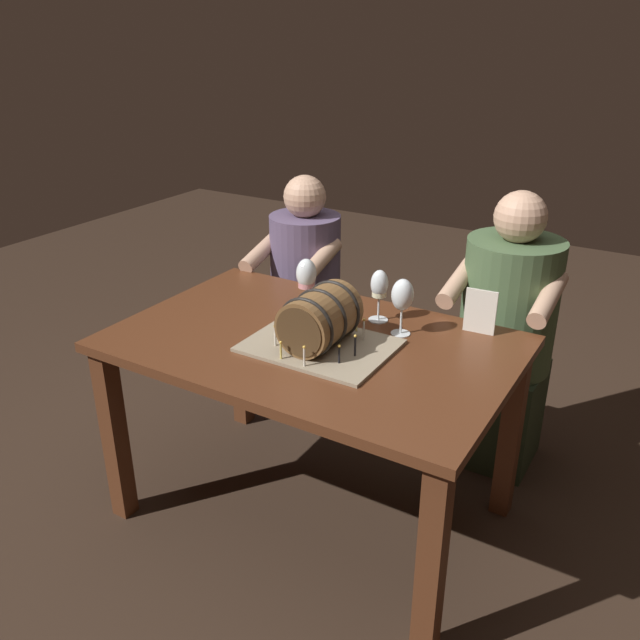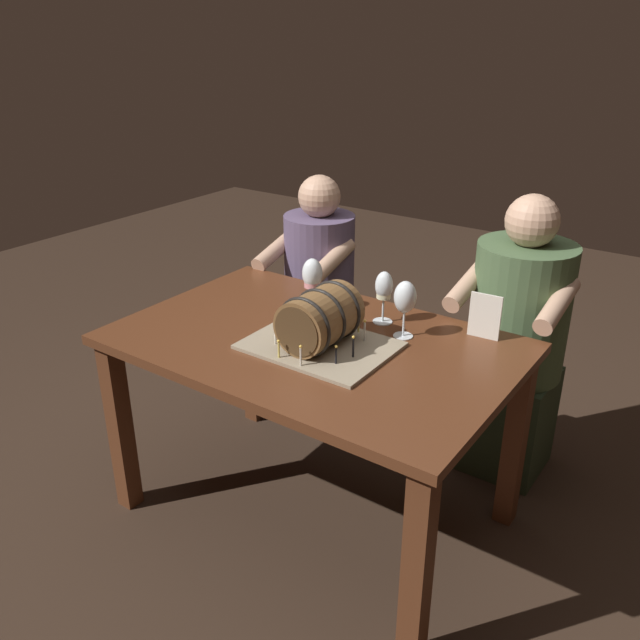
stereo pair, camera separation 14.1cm
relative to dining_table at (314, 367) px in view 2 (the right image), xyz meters
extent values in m
plane|color=#332319|center=(0.00, 0.00, -0.63)|extent=(8.00, 8.00, 0.00)
cube|color=#562D19|center=(0.00, 0.00, 0.09)|extent=(1.37, 0.88, 0.03)
cube|color=#562D19|center=(-0.62, -0.38, -0.28)|extent=(0.07, 0.07, 0.71)
cube|color=#562D19|center=(0.62, -0.38, -0.28)|extent=(0.07, 0.07, 0.71)
cube|color=#562D19|center=(-0.62, 0.38, -0.28)|extent=(0.07, 0.07, 0.71)
cube|color=#562D19|center=(0.62, 0.38, -0.28)|extent=(0.07, 0.07, 0.71)
cube|color=gray|center=(0.05, -0.04, 0.12)|extent=(0.48, 0.36, 0.01)
cylinder|color=brown|center=(0.05, -0.04, 0.22)|extent=(0.19, 0.26, 0.19)
cylinder|color=#46301B|center=(0.05, -0.17, 0.22)|extent=(0.17, 0.00, 0.17)
cylinder|color=#46301B|center=(0.05, 0.10, 0.22)|extent=(0.17, 0.00, 0.17)
torus|color=black|center=(0.05, -0.12, 0.22)|extent=(0.21, 0.01, 0.21)
torus|color=black|center=(0.05, -0.04, 0.22)|extent=(0.21, 0.01, 0.21)
torus|color=black|center=(0.05, 0.05, 0.22)|extent=(0.21, 0.01, 0.21)
cylinder|color=black|center=(0.19, -0.05, 0.15)|extent=(0.01, 0.01, 0.07)
sphere|color=#F9C64C|center=(0.19, -0.05, 0.19)|extent=(0.01, 0.01, 0.01)
cylinder|color=silver|center=(0.16, 0.07, 0.15)|extent=(0.01, 0.01, 0.07)
sphere|color=#F9C64C|center=(0.16, 0.07, 0.19)|extent=(0.01, 0.01, 0.01)
cylinder|color=#EAD666|center=(0.11, 0.12, 0.15)|extent=(0.01, 0.01, 0.05)
sphere|color=#F9C64C|center=(0.11, 0.12, 0.18)|extent=(0.01, 0.01, 0.01)
cylinder|color=silver|center=(0.02, 0.13, 0.15)|extent=(0.01, 0.01, 0.06)
sphere|color=#F9C64C|center=(0.02, 0.13, 0.18)|extent=(0.01, 0.01, 0.01)
cylinder|color=#D64C47|center=(-0.07, 0.05, 0.15)|extent=(0.01, 0.01, 0.06)
sphere|color=#F9C64C|center=(-0.07, 0.05, 0.19)|extent=(0.01, 0.01, 0.01)
cylinder|color=silver|center=(-0.09, -0.03, 0.15)|extent=(0.01, 0.01, 0.06)
sphere|color=#F9C64C|center=(-0.09, -0.03, 0.19)|extent=(0.01, 0.01, 0.01)
cylinder|color=silver|center=(-0.07, -0.12, 0.15)|extent=(0.01, 0.01, 0.06)
sphere|color=#F9C64C|center=(-0.07, -0.12, 0.19)|extent=(0.01, 0.01, 0.01)
cylinder|color=#EAD666|center=(0.00, -0.19, 0.15)|extent=(0.01, 0.01, 0.05)
sphere|color=#F9C64C|center=(0.00, -0.19, 0.18)|extent=(0.01, 0.01, 0.01)
cylinder|color=silver|center=(0.09, -0.20, 0.15)|extent=(0.01, 0.01, 0.06)
sphere|color=#F9C64C|center=(0.09, -0.20, 0.19)|extent=(0.01, 0.01, 0.01)
cylinder|color=black|center=(0.17, -0.12, 0.15)|extent=(0.01, 0.01, 0.05)
sphere|color=#F9C64C|center=(0.17, -0.12, 0.18)|extent=(0.01, 0.01, 0.01)
cylinder|color=white|center=(0.24, 0.20, 0.11)|extent=(0.07, 0.07, 0.00)
cylinder|color=white|center=(0.24, 0.20, 0.16)|extent=(0.01, 0.01, 0.09)
ellipsoid|color=white|center=(0.24, 0.20, 0.26)|extent=(0.08, 0.08, 0.11)
cylinder|color=white|center=(-0.15, 0.20, 0.11)|extent=(0.07, 0.07, 0.00)
cylinder|color=white|center=(-0.15, 0.20, 0.16)|extent=(0.01, 0.01, 0.09)
ellipsoid|color=white|center=(-0.15, 0.20, 0.26)|extent=(0.08, 0.08, 0.11)
cylinder|color=pink|center=(-0.15, 0.20, 0.23)|extent=(0.06, 0.06, 0.05)
cylinder|color=white|center=(0.12, 0.26, 0.11)|extent=(0.07, 0.07, 0.00)
cylinder|color=white|center=(0.12, 0.26, 0.16)|extent=(0.01, 0.01, 0.09)
ellipsoid|color=white|center=(0.12, 0.26, 0.25)|extent=(0.06, 0.06, 0.10)
cylinder|color=beige|center=(0.12, 0.26, 0.23)|extent=(0.05, 0.05, 0.04)
cube|color=silver|center=(0.47, 0.35, 0.19)|extent=(0.11, 0.02, 0.16)
cube|color=#372D40|center=(-0.48, 0.71, -0.41)|extent=(0.34, 0.32, 0.45)
cylinder|color=#5B4C6B|center=(-0.48, 0.71, 0.07)|extent=(0.35, 0.35, 0.50)
sphere|color=tan|center=(-0.48, 0.71, 0.40)|extent=(0.19, 0.19, 0.19)
cylinder|color=tan|center=(-0.32, 0.59, 0.16)|extent=(0.09, 0.31, 0.14)
cylinder|color=tan|center=(-0.62, 0.57, 0.16)|extent=(0.09, 0.31, 0.14)
cube|color=#2A3A24|center=(0.48, 0.71, -0.41)|extent=(0.34, 0.32, 0.45)
cylinder|color=#47603D|center=(0.48, 0.71, 0.08)|extent=(0.38, 0.38, 0.54)
sphere|color=tan|center=(0.48, 0.71, 0.44)|extent=(0.20, 0.20, 0.20)
cylinder|color=tan|center=(0.65, 0.58, 0.20)|extent=(0.07, 0.31, 0.14)
cylinder|color=tan|center=(0.31, 0.58, 0.20)|extent=(0.07, 0.31, 0.14)
camera|label=1|loc=(1.08, -1.74, 1.10)|focal=37.04mm
camera|label=2|loc=(1.19, -1.66, 1.10)|focal=37.04mm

